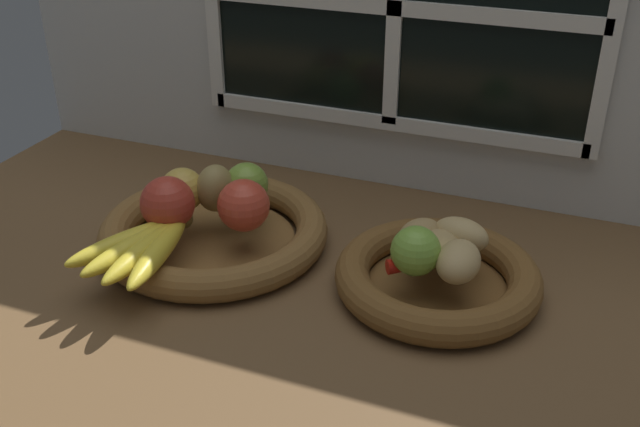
% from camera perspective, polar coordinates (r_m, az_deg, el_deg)
% --- Properties ---
extents(ground_plane, '(1.40, 0.90, 0.03)m').
position_cam_1_polar(ground_plane, '(1.07, 0.90, -4.80)').
color(ground_plane, brown).
extents(back_wall, '(1.40, 0.05, 0.55)m').
position_cam_1_polar(back_wall, '(1.21, 6.08, 14.40)').
color(back_wall, silver).
rests_on(back_wall, ground_plane).
extents(fruit_bowl_left, '(0.34, 0.34, 0.05)m').
position_cam_1_polar(fruit_bowl_left, '(1.11, -8.22, -1.42)').
color(fruit_bowl_left, brown).
rests_on(fruit_bowl_left, ground_plane).
extents(fruit_bowl_right, '(0.28, 0.28, 0.05)m').
position_cam_1_polar(fruit_bowl_right, '(1.01, 9.10, -4.93)').
color(fruit_bowl_right, brown).
rests_on(fruit_bowl_right, ground_plane).
extents(apple_golden_left, '(0.07, 0.07, 0.07)m').
position_cam_1_polar(apple_golden_left, '(1.11, -10.76, 1.72)').
color(apple_golden_left, gold).
rests_on(apple_golden_left, fruit_bowl_left).
extents(apple_red_front, '(0.08, 0.08, 0.08)m').
position_cam_1_polar(apple_red_front, '(1.07, -11.75, 0.77)').
color(apple_red_front, '#B73828').
rests_on(apple_red_front, fruit_bowl_left).
extents(apple_red_right, '(0.08, 0.08, 0.08)m').
position_cam_1_polar(apple_red_right, '(1.05, -5.95, 0.63)').
color(apple_red_right, '#CC422D').
rests_on(apple_red_right, fruit_bowl_left).
extents(apple_green_back, '(0.07, 0.07, 0.07)m').
position_cam_1_polar(apple_green_back, '(1.12, -5.73, 2.27)').
color(apple_green_back, '#7AA338').
rests_on(apple_green_back, fruit_bowl_left).
extents(pear_brown, '(0.06, 0.07, 0.07)m').
position_cam_1_polar(pear_brown, '(1.10, -8.12, 1.96)').
color(pear_brown, olive).
rests_on(pear_brown, fruit_bowl_left).
extents(banana_bunch_front, '(0.14, 0.20, 0.03)m').
position_cam_1_polar(banana_bunch_front, '(1.02, -13.59, -2.49)').
color(banana_bunch_front, yellow).
rests_on(banana_bunch_front, fruit_bowl_left).
extents(potato_oblong, '(0.08, 0.08, 0.04)m').
position_cam_1_polar(potato_oblong, '(1.01, 7.77, -1.62)').
color(potato_oblong, '#A38451').
rests_on(potato_oblong, fruit_bowl_right).
extents(potato_large, '(0.08, 0.09, 0.04)m').
position_cam_1_polar(potato_large, '(0.99, 9.30, -2.71)').
color(potato_large, tan).
rests_on(potato_large, fruit_bowl_right).
extents(potato_small, '(0.06, 0.08, 0.05)m').
position_cam_1_polar(potato_small, '(0.95, 10.68, -3.68)').
color(potato_small, tan).
rests_on(potato_small, fruit_bowl_right).
extents(potato_back, '(0.09, 0.06, 0.05)m').
position_cam_1_polar(potato_back, '(1.02, 10.87, -1.63)').
color(potato_back, tan).
rests_on(potato_back, fruit_bowl_right).
extents(lime_near, '(0.07, 0.07, 0.07)m').
position_cam_1_polar(lime_near, '(0.95, 7.43, -2.89)').
color(lime_near, '#7AAD3D').
rests_on(lime_near, fruit_bowl_right).
extents(chili_pepper, '(0.12, 0.08, 0.02)m').
position_cam_1_polar(chili_pepper, '(0.98, 8.75, -3.72)').
color(chili_pepper, red).
rests_on(chili_pepper, fruit_bowl_right).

